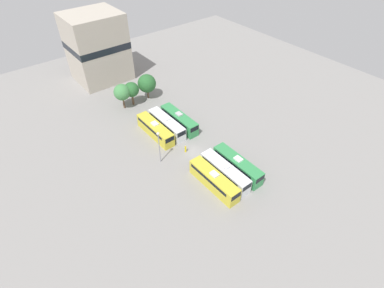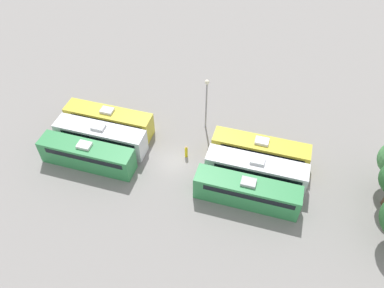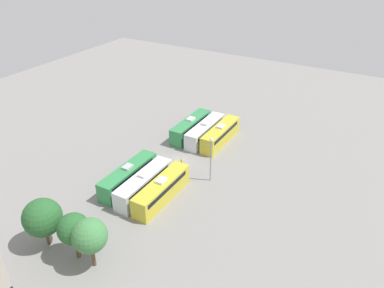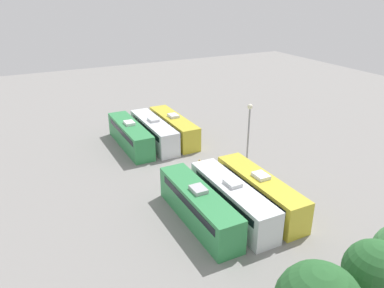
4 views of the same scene
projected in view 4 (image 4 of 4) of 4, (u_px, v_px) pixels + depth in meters
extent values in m
plane|color=gray|center=(185.00, 172.00, 43.24)|extent=(127.54, 127.54, 0.00)
cube|color=gold|center=(174.00, 128.00, 52.02)|extent=(2.57, 11.53, 3.18)
cube|color=black|center=(174.00, 122.00, 51.44)|extent=(2.61, 9.80, 0.70)
cube|color=black|center=(158.00, 110.00, 56.40)|extent=(2.27, 0.08, 1.11)
cube|color=silver|center=(173.00, 116.00, 51.33)|extent=(1.20, 1.60, 0.35)
cube|color=silver|center=(154.00, 132.00, 50.51)|extent=(2.57, 11.53, 3.18)
cube|color=black|center=(154.00, 126.00, 49.93)|extent=(2.61, 9.80, 0.70)
cube|color=black|center=(139.00, 114.00, 54.89)|extent=(2.27, 0.08, 1.11)
cube|color=silver|center=(153.00, 120.00, 49.82)|extent=(1.20, 1.60, 0.35)
cube|color=#338C4C|center=(130.00, 136.00, 49.31)|extent=(2.57, 11.53, 3.18)
cube|color=black|center=(130.00, 130.00, 48.73)|extent=(2.61, 9.80, 0.70)
cube|color=black|center=(117.00, 117.00, 53.69)|extent=(2.27, 0.08, 1.11)
cube|color=white|center=(129.00, 123.00, 48.62)|extent=(1.20, 1.60, 0.35)
cube|color=gold|center=(260.00, 192.00, 35.86)|extent=(2.57, 11.53, 3.18)
cube|color=black|center=(262.00, 185.00, 35.28)|extent=(2.61, 9.80, 0.70)
cube|color=black|center=(228.00, 161.00, 40.24)|extent=(2.27, 0.08, 1.11)
cube|color=white|center=(261.00, 176.00, 35.17)|extent=(1.20, 1.60, 0.35)
cube|color=silver|center=(232.00, 200.00, 34.54)|extent=(2.57, 11.53, 3.18)
cube|color=black|center=(234.00, 193.00, 33.96)|extent=(2.61, 9.80, 0.70)
cube|color=black|center=(202.00, 167.00, 38.92)|extent=(2.27, 0.08, 1.11)
cube|color=silver|center=(233.00, 183.00, 33.85)|extent=(1.20, 1.60, 0.35)
cube|color=#338C4C|center=(198.00, 206.00, 33.52)|extent=(2.57, 11.53, 3.18)
cube|color=black|center=(200.00, 199.00, 32.93)|extent=(2.61, 9.80, 0.70)
cube|color=black|center=(172.00, 171.00, 37.89)|extent=(2.27, 0.08, 1.11)
cube|color=#B2B2B7|center=(198.00, 189.00, 32.83)|extent=(1.20, 1.60, 0.35)
cylinder|color=gold|center=(199.00, 167.00, 42.53)|extent=(0.36, 0.36, 1.57)
sphere|color=tan|center=(199.00, 160.00, 42.18)|extent=(0.24, 0.24, 0.24)
cylinder|color=gray|center=(248.00, 138.00, 43.12)|extent=(0.20, 0.20, 7.22)
sphere|color=#EAE5C6|center=(250.00, 107.00, 41.63)|extent=(0.60, 0.60, 0.60)
sphere|color=#28602D|center=(375.00, 272.00, 21.89)|extent=(3.82, 3.82, 3.82)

